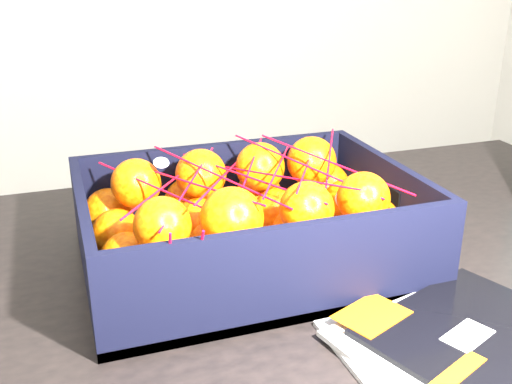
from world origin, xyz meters
name	(u,v)px	position (x,y,z in m)	size (l,w,h in m)	color
table	(325,329)	(-0.16, -0.18, 0.65)	(1.20, 0.80, 0.75)	black
magazine_stack	(498,369)	(-0.10, -0.44, 0.76)	(0.32, 0.34, 0.02)	beige
produce_crate	(249,237)	(-0.26, -0.14, 0.79)	(0.42, 0.31, 0.12)	brown
clementine_heap	(252,216)	(-0.25, -0.14, 0.81)	(0.40, 0.30, 0.13)	#F35B05
mesh_net	(245,180)	(-0.26, -0.15, 0.87)	(0.35, 0.28, 0.10)	red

